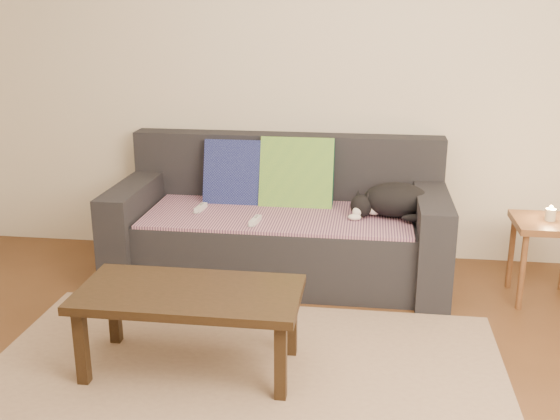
{
  "coord_description": "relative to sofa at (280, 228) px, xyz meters",
  "views": [
    {
      "loc": [
        0.55,
        -2.42,
        1.68
      ],
      "look_at": [
        0.05,
        1.2,
        0.55
      ],
      "focal_mm": 42.0,
      "sensor_mm": 36.0,
      "label": 1
    }
  ],
  "objects": [
    {
      "name": "cushion_navy",
      "position": [
        -0.32,
        0.17,
        0.32
      ],
      "size": [
        0.43,
        0.22,
        0.44
      ],
      "primitive_type": "cube",
      "rotation": [
        -0.28,
        0.0,
        0.0
      ],
      "color": "#12154D",
      "rests_on": "throw_blanket"
    },
    {
      "name": "cat",
      "position": [
        0.71,
        -0.05,
        0.23
      ],
      "size": [
        0.54,
        0.42,
        0.21
      ],
      "rotation": [
        0.0,
        0.0,
        -0.36
      ],
      "color": "black",
      "rests_on": "throw_blanket"
    },
    {
      "name": "coffee_table",
      "position": [
        -0.26,
        -1.27,
        0.06
      ],
      "size": [
        1.05,
        0.52,
        0.42
      ],
      "color": "#302012",
      "rests_on": "rug"
    },
    {
      "name": "side_table",
      "position": [
        1.61,
        -0.19,
        0.1
      ],
      "size": [
        0.4,
        0.4,
        0.5
      ],
      "color": "brown",
      "rests_on": "ground"
    },
    {
      "name": "rug",
      "position": [
        0.0,
        -1.42,
        -0.3
      ],
      "size": [
        2.5,
        1.8,
        0.01
      ],
      "primitive_type": "cube",
      "color": "tan",
      "rests_on": "ground"
    },
    {
      "name": "wii_remote_a",
      "position": [
        -0.5,
        -0.09,
        0.15
      ],
      "size": [
        0.05,
        0.15,
        0.03
      ],
      "primitive_type": "cube",
      "rotation": [
        0.0,
        0.0,
        1.47
      ],
      "color": "white",
      "rests_on": "throw_blanket"
    },
    {
      "name": "wii_remote_b",
      "position": [
        -0.11,
        -0.3,
        0.15
      ],
      "size": [
        0.06,
        0.15,
        0.03
      ],
      "primitive_type": "cube",
      "rotation": [
        0.0,
        0.0,
        1.44
      ],
      "color": "white",
      "rests_on": "throw_blanket"
    },
    {
      "name": "candle",
      "position": [
        1.61,
        -0.19,
        0.23
      ],
      "size": [
        0.06,
        0.06,
        0.09
      ],
      "color": "beige",
      "rests_on": "side_table"
    },
    {
      "name": "sofa",
      "position": [
        0.0,
        0.0,
        0.0
      ],
      "size": [
        2.1,
        0.94,
        0.87
      ],
      "color": "#232328",
      "rests_on": "ground"
    },
    {
      "name": "cushion_green",
      "position": [
        0.09,
        0.17,
        0.32
      ],
      "size": [
        0.48,
        0.26,
        0.49
      ],
      "primitive_type": "cube",
      "rotation": [
        -0.31,
        0.0,
        0.0
      ],
      "color": "#0B4A3D",
      "rests_on": "throw_blanket"
    },
    {
      "name": "ground",
      "position": [
        0.0,
        -1.57,
        -0.31
      ],
      "size": [
        4.5,
        4.5,
        0.0
      ],
      "primitive_type": "plane",
      "color": "brown",
      "rests_on": "ground"
    },
    {
      "name": "back_wall",
      "position": [
        0.0,
        0.43,
        0.99
      ],
      "size": [
        4.5,
        0.04,
        2.6
      ],
      "primitive_type": "cube",
      "color": "beige",
      "rests_on": "ground"
    },
    {
      "name": "throw_blanket",
      "position": [
        0.0,
        -0.09,
        0.12
      ],
      "size": [
        1.66,
        0.74,
        0.02
      ],
      "primitive_type": "cube",
      "color": "#41274A",
      "rests_on": "sofa"
    }
  ]
}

